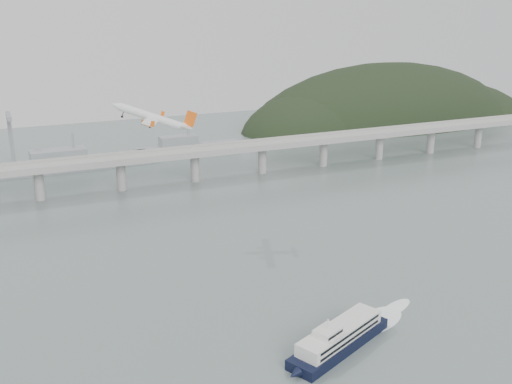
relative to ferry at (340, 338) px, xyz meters
name	(u,v)px	position (x,y,z in m)	size (l,w,h in m)	color
ground	(316,323)	(1.14, 18.28, -3.90)	(900.00, 900.00, 0.00)	slate
bridge	(164,159)	(-0.01, 218.28, 13.75)	(800.00, 22.00, 23.90)	#989896
headland	(395,138)	(286.32, 350.04, -23.25)	(365.00, 155.00, 156.00)	black
ferry	(340,338)	(0.00, 0.00, 0.00)	(71.86, 36.99, 14.39)	black
airliner	(153,118)	(-32.93, 112.93, 60.97)	(37.54, 35.38, 15.52)	white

